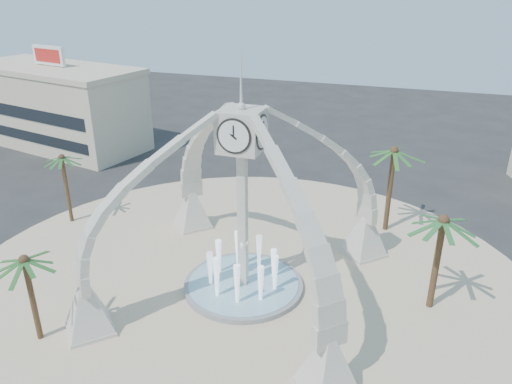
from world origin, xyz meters
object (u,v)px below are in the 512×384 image
(palm_north, at_px, (394,152))
(fountain, at_px, (243,284))
(palm_east, at_px, (443,222))
(clock_tower, at_px, (242,201))
(palm_west, at_px, (62,159))
(palm_south, at_px, (24,261))

(palm_north, bearing_deg, fountain, -125.29)
(palm_east, bearing_deg, fountain, -171.09)
(clock_tower, relative_size, palm_north, 2.32)
(fountain, xyz_separation_m, palm_west, (-17.34, 4.60, 5.42))
(palm_west, xyz_separation_m, palm_south, (7.90, -13.17, -0.48))
(clock_tower, relative_size, palm_west, 2.79)
(palm_east, height_order, palm_west, palm_east)
(clock_tower, bearing_deg, palm_west, 165.15)
(palm_north, height_order, palm_south, palm_north)
(palm_north, bearing_deg, palm_east, -69.45)
(clock_tower, xyz_separation_m, palm_south, (-9.44, -8.57, -1.27))
(fountain, height_order, palm_south, palm_south)
(palm_north, distance_m, palm_south, 26.93)
(fountain, xyz_separation_m, palm_north, (8.26, 11.67, 6.51))
(fountain, bearing_deg, palm_north, 54.71)
(palm_east, relative_size, palm_west, 1.09)
(clock_tower, relative_size, palm_east, 2.57)
(clock_tower, bearing_deg, fountain, 90.00)
(clock_tower, height_order, palm_west, clock_tower)
(fountain, xyz_separation_m, palm_east, (11.93, 1.87, 5.79))
(fountain, distance_m, palm_south, 13.67)
(fountain, bearing_deg, palm_west, 165.15)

